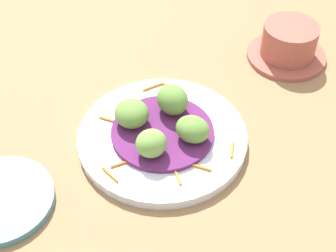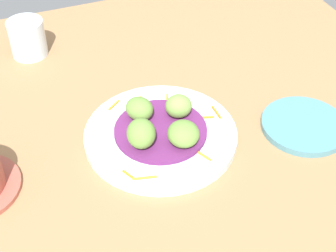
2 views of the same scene
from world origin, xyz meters
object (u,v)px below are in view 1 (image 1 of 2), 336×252
main_plate (162,137)px  guac_scoop_center (172,99)px  side_plate_small (0,200)px  terracotta_bowl (289,44)px  guac_scoop_left (193,129)px  guac_scoop_back (151,143)px  guac_scoop_right (133,114)px

main_plate → guac_scoop_center: size_ratio=4.69×
side_plate_small → terracotta_bowl: bearing=173.4°
guac_scoop_left → side_plate_small: (26.33, -10.60, -3.58)cm
main_plate → guac_scoop_center: bearing=-151.6°
guac_scoop_left → terracotta_bowl: (-28.33, -4.24, -1.15)cm
main_plate → guac_scoop_center: (-4.12, -2.23, 3.79)cm
guac_scoop_left → guac_scoop_back: (6.35, -1.89, 0.12)cm
main_plate → terracotta_bowl: 30.64cm
guac_scoop_right → guac_scoop_back: 6.63cm
guac_scoop_center → terracotta_bowl: (-26.44, 2.11, -1.57)cm
guac_scoop_back → main_plate: bearing=-151.6°
main_plate → guac_scoop_back: size_ratio=5.64×
guac_scoop_left → guac_scoop_right: guac_scoop_right is taller
side_plate_small → terracotta_bowl: size_ratio=1.04×
guac_scoop_left → terracotta_bowl: 28.67cm
guac_scoop_right → side_plate_small: guac_scoop_right is taller
guac_scoop_right → guac_scoop_back: size_ratio=1.20×
main_plate → side_plate_small: size_ratio=1.74×
guac_scoop_right → terracotta_bowl: bearing=173.1°
side_plate_small → guac_scoop_right: bearing=173.9°
terracotta_bowl → guac_scoop_back: bearing=3.9°
main_plate → guac_scoop_left: 5.77cm
guac_scoop_right → side_plate_small: (21.87, -2.36, -3.63)cm
guac_scoop_back → side_plate_small: bearing=-23.5°
guac_scoop_center → side_plate_small: guac_scoop_center is taller
guac_scoop_left → guac_scoop_back: guac_scoop_back is taller
guac_scoop_back → terracotta_bowl: size_ratio=0.32×
guac_scoop_center → side_plate_small: bearing=-8.6°
guac_scoop_left → guac_scoop_center: guac_scoop_center is taller
main_plate → terracotta_bowl: size_ratio=1.81×
guac_scoop_back → side_plate_small: size_ratio=0.31×
guac_scoop_center → guac_scoop_left: bearing=73.4°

